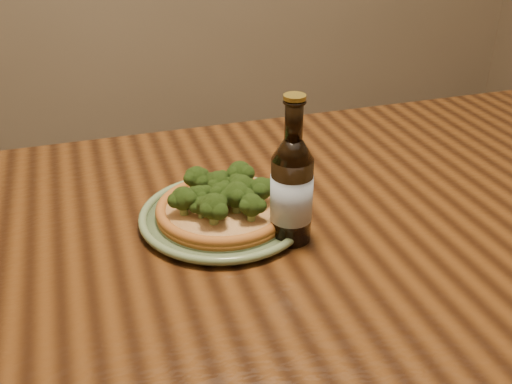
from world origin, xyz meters
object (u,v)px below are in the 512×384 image
object	(u,v)px
plate	(223,216)
pizza	(223,204)
beer_bottle	(292,189)
table	(346,256)

from	to	relation	value
plate	pizza	world-z (taller)	pizza
plate	beer_bottle	xyz separation A→B (m)	(0.09, -0.08, 0.08)
plate	beer_bottle	world-z (taller)	beer_bottle
table	plate	xyz separation A→B (m)	(-0.22, 0.04, 0.10)
table	plate	bearing A→B (deg)	170.64
table	beer_bottle	distance (m)	0.23
pizza	plate	bearing A→B (deg)	-170.09
pizza	beer_bottle	distance (m)	0.13
beer_bottle	plate	bearing A→B (deg)	154.66
table	pizza	world-z (taller)	pizza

